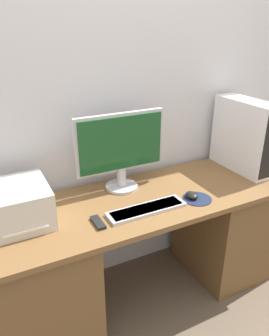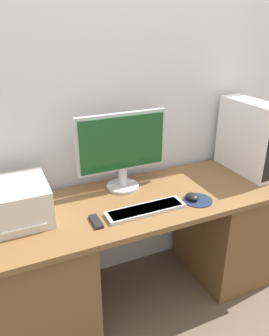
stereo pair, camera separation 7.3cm
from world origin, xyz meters
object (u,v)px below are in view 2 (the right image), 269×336
Objects in this scene: monitor at (122,147)px; keyboard at (146,209)px; remote_control at (96,222)px; mouse at (192,196)px; computer_tower at (249,137)px; printer at (19,202)px.

monitor reaches higher than keyboard.
remote_control is at bearing 179.50° from keyboard.
mouse is 0.60m from computer_tower.
mouse is 0.18× the size of computer_tower.
remote_control is at bearing -170.18° from computer_tower.
monitor is at bearing 9.97° from printer.
remote_control is at bearing 179.91° from mouse.
monitor is at bearing 134.45° from mouse.
computer_tower is (0.53, 0.19, 0.21)m from mouse.
computer_tower is at bearing -0.20° from printer.
computer_tower reaches higher than remote_control.
keyboard is 0.87m from computer_tower.
computer_tower is at bearing 19.57° from mouse.
remote_control is (-1.09, -0.19, -0.22)m from computer_tower.
printer is (-0.88, 0.19, 0.07)m from mouse.
printer is at bearing 161.82° from keyboard.
mouse is 0.24× the size of printer.
remote_control is (0.33, -0.19, -0.09)m from printer.
printer is 2.81× the size of remote_control.
computer_tower is 3.85× the size of remote_control.
monitor is 1.58× the size of printer.
printer is 0.39m from remote_control.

